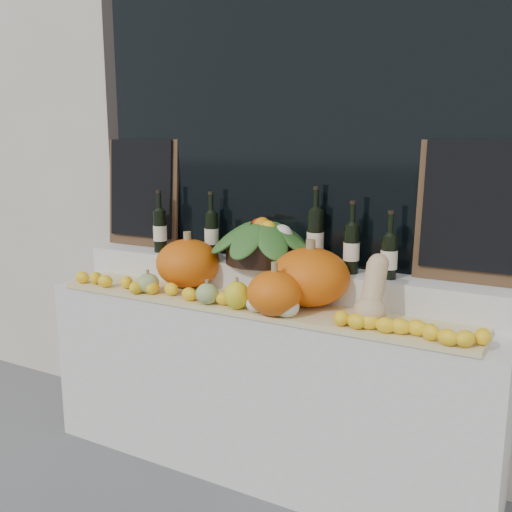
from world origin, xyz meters
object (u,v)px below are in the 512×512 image
Objects in this scene: pumpkin_right at (310,277)px; produce_bowl at (262,240)px; butternut_squash at (373,295)px; wine_bottle_tall at (315,238)px; pumpkin_left at (188,263)px.

produce_bowl is (-0.34, 0.17, 0.12)m from pumpkin_right.
butternut_squash is (0.34, -0.12, -0.01)m from pumpkin_right.
wine_bottle_tall is (-0.40, 0.33, 0.16)m from butternut_squash.
wine_bottle_tall reaches higher than pumpkin_left.
butternut_squash is at bearing -23.00° from produce_bowl.
butternut_squash is at bearing -7.03° from pumpkin_left.
pumpkin_right is at bearing -72.49° from wine_bottle_tall.
pumpkin_left is at bearing -162.30° from wine_bottle_tall.
produce_bowl is 1.43× the size of wine_bottle_tall.
butternut_squash is (1.03, -0.13, -0.00)m from pumpkin_left.
produce_bowl is at bearing 153.94° from pumpkin_right.
pumpkin_left is 0.58× the size of produce_bowl.
butternut_squash is 0.74m from produce_bowl.
produce_bowl is at bearing 24.38° from pumpkin_left.
pumpkin_right is 0.26m from wine_bottle_tall.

